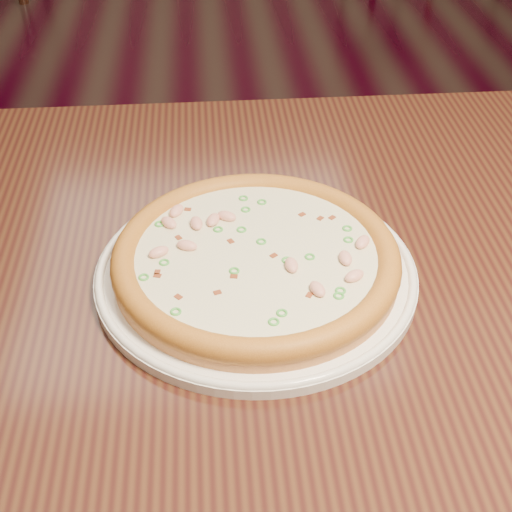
{
  "coord_description": "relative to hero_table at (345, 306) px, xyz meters",
  "views": [
    {
      "loc": [
        0.07,
        -0.82,
        1.27
      ],
      "look_at": [
        0.12,
        -0.2,
        0.78
      ],
      "focal_mm": 50.0,
      "sensor_mm": 36.0,
      "label": 1
    }
  ],
  "objects": [
    {
      "name": "plate",
      "position": [
        -0.12,
        -0.05,
        0.11
      ],
      "size": [
        0.36,
        0.36,
        0.02
      ],
      "color": "white",
      "rests_on": "hero_table"
    },
    {
      "name": "pizza",
      "position": [
        -0.12,
        -0.05,
        0.13
      ],
      "size": [
        0.32,
        0.32,
        0.03
      ],
      "color": "#C78D47",
      "rests_on": "plate"
    },
    {
      "name": "hero_table",
      "position": [
        0.0,
        0.0,
        0.0
      ],
      "size": [
        1.2,
        0.8,
        0.75
      ],
      "color": "black",
      "rests_on": "ground"
    },
    {
      "name": "ground",
      "position": [
        -0.24,
        0.15,
        -0.65
      ],
      "size": [
        9.0,
        9.0,
        0.0
      ],
      "primitive_type": "plane",
      "color": "black"
    }
  ]
}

